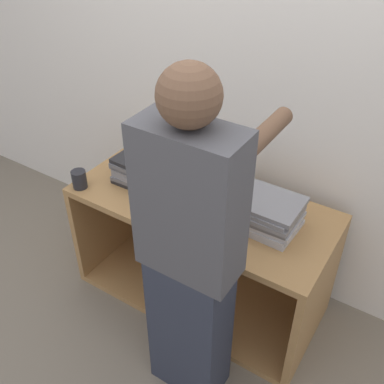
{
  "coord_description": "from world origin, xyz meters",
  "views": [
    {
      "loc": [
        0.94,
        -1.26,
        2.1
      ],
      "look_at": [
        0.0,
        0.22,
        0.81
      ],
      "focal_mm": 42.0,
      "sensor_mm": 36.0,
      "label": 1
    }
  ],
  "objects_px": {
    "laptop_open": "(208,188)",
    "laptop_stack_left": "(147,170)",
    "person": "(191,259)",
    "mug": "(79,179)",
    "laptop_stack_right": "(265,212)"
  },
  "relations": [
    {
      "from": "laptop_stack_right",
      "to": "person",
      "type": "relative_size",
      "value": 0.21
    },
    {
      "from": "laptop_stack_left",
      "to": "laptop_stack_right",
      "type": "bearing_deg",
      "value": 0.38
    },
    {
      "from": "laptop_stack_left",
      "to": "mug",
      "type": "relative_size",
      "value": 3.4
    },
    {
      "from": "laptop_stack_right",
      "to": "mug",
      "type": "distance_m",
      "value": 0.99
    },
    {
      "from": "laptop_open",
      "to": "laptop_stack_right",
      "type": "bearing_deg",
      "value": -8.88
    },
    {
      "from": "laptop_stack_left",
      "to": "person",
      "type": "distance_m",
      "value": 0.76
    },
    {
      "from": "laptop_stack_right",
      "to": "person",
      "type": "bearing_deg",
      "value": -101.77
    },
    {
      "from": "laptop_stack_right",
      "to": "person",
      "type": "xyz_separation_m",
      "value": [
        -0.1,
        -0.49,
        0.05
      ]
    },
    {
      "from": "laptop_stack_left",
      "to": "person",
      "type": "height_order",
      "value": "person"
    },
    {
      "from": "mug",
      "to": "laptop_stack_right",
      "type": "bearing_deg",
      "value": 14.18
    },
    {
      "from": "laptop_stack_right",
      "to": "mug",
      "type": "relative_size",
      "value": 3.36
    },
    {
      "from": "laptop_stack_right",
      "to": "person",
      "type": "distance_m",
      "value": 0.5
    },
    {
      "from": "laptop_open",
      "to": "laptop_stack_left",
      "type": "relative_size",
      "value": 1.04
    },
    {
      "from": "laptop_stack_left",
      "to": "mug",
      "type": "distance_m",
      "value": 0.36
    },
    {
      "from": "person",
      "to": "mug",
      "type": "distance_m",
      "value": 0.9
    }
  ]
}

